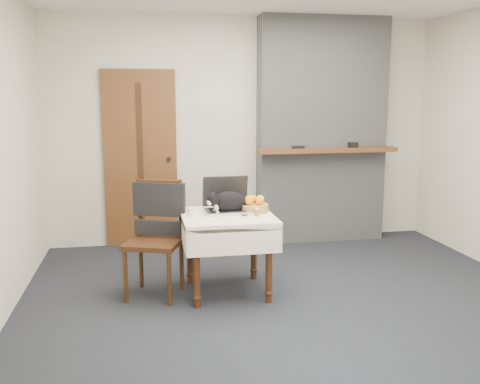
{
  "coord_description": "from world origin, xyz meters",
  "views": [
    {
      "loc": [
        -1.19,
        -4.16,
        1.7
      ],
      "look_at": [
        -0.38,
        0.22,
        0.9
      ],
      "focal_mm": 40.0,
      "sensor_mm": 36.0,
      "label": 1
    }
  ],
  "objects_px": {
    "cat": "(230,202)",
    "chair": "(157,222)",
    "cream_jar": "(190,212)",
    "pill_bottle": "(257,212)",
    "door": "(140,159)",
    "side_table": "(227,227)",
    "laptop": "(227,203)",
    "fruit_basket": "(254,205)"
  },
  "relations": [
    {
      "from": "side_table",
      "to": "laptop",
      "type": "bearing_deg",
      "value": 80.62
    },
    {
      "from": "side_table",
      "to": "pill_bottle",
      "type": "relative_size",
      "value": 10.7
    },
    {
      "from": "cat",
      "to": "door",
      "type": "bearing_deg",
      "value": 95.88
    },
    {
      "from": "cream_jar",
      "to": "fruit_basket",
      "type": "distance_m",
      "value": 0.57
    },
    {
      "from": "cream_jar",
      "to": "pill_bottle",
      "type": "distance_m",
      "value": 0.56
    },
    {
      "from": "cat",
      "to": "chair",
      "type": "relative_size",
      "value": 0.46
    },
    {
      "from": "laptop",
      "to": "pill_bottle",
      "type": "distance_m",
      "value": 0.34
    },
    {
      "from": "side_table",
      "to": "cat",
      "type": "bearing_deg",
      "value": 62.33
    },
    {
      "from": "laptop",
      "to": "cream_jar",
      "type": "bearing_deg",
      "value": -158.15
    },
    {
      "from": "cat",
      "to": "fruit_basket",
      "type": "distance_m",
      "value": 0.22
    },
    {
      "from": "side_table",
      "to": "cream_jar",
      "type": "height_order",
      "value": "cream_jar"
    },
    {
      "from": "cream_jar",
      "to": "laptop",
      "type": "bearing_deg",
      "value": 23.18
    },
    {
      "from": "door",
      "to": "side_table",
      "type": "distance_m",
      "value": 1.89
    },
    {
      "from": "cat",
      "to": "chair",
      "type": "distance_m",
      "value": 0.65
    },
    {
      "from": "door",
      "to": "cream_jar",
      "type": "height_order",
      "value": "door"
    },
    {
      "from": "door",
      "to": "pill_bottle",
      "type": "relative_size",
      "value": 27.44
    },
    {
      "from": "laptop",
      "to": "cat",
      "type": "distance_m",
      "value": 0.08
    },
    {
      "from": "side_table",
      "to": "laptop",
      "type": "height_order",
      "value": "laptop"
    },
    {
      "from": "chair",
      "to": "fruit_basket",
      "type": "bearing_deg",
      "value": 16.3
    },
    {
      "from": "door",
      "to": "fruit_basket",
      "type": "height_order",
      "value": "door"
    },
    {
      "from": "chair",
      "to": "cream_jar",
      "type": "bearing_deg",
      "value": -4.14
    },
    {
      "from": "side_table",
      "to": "cat",
      "type": "relative_size",
      "value": 1.71
    },
    {
      "from": "side_table",
      "to": "cat",
      "type": "distance_m",
      "value": 0.22
    },
    {
      "from": "laptop",
      "to": "fruit_basket",
      "type": "xyz_separation_m",
      "value": [
        0.23,
        -0.07,
        -0.02
      ]
    },
    {
      "from": "door",
      "to": "cream_jar",
      "type": "distance_m",
      "value": 1.78
    },
    {
      "from": "laptop",
      "to": "door",
      "type": "bearing_deg",
      "value": 114.11
    },
    {
      "from": "fruit_basket",
      "to": "chair",
      "type": "xyz_separation_m",
      "value": [
        -0.85,
        0.05,
        -0.12
      ]
    },
    {
      "from": "door",
      "to": "cream_jar",
      "type": "xyz_separation_m",
      "value": [
        0.4,
        -1.71,
        -0.26
      ]
    },
    {
      "from": "cream_jar",
      "to": "pill_bottle",
      "type": "xyz_separation_m",
      "value": [
        0.55,
        -0.11,
        0.0
      ]
    },
    {
      "from": "laptop",
      "to": "chair",
      "type": "xyz_separation_m",
      "value": [
        -0.62,
        -0.02,
        -0.14
      ]
    },
    {
      "from": "door",
      "to": "pill_bottle",
      "type": "height_order",
      "value": "door"
    },
    {
      "from": "door",
      "to": "chair",
      "type": "distance_m",
      "value": 1.63
    },
    {
      "from": "fruit_basket",
      "to": "cat",
      "type": "bearing_deg",
      "value": -178.65
    },
    {
      "from": "chair",
      "to": "side_table",
      "type": "bearing_deg",
      "value": 8.79
    },
    {
      "from": "side_table",
      "to": "laptop",
      "type": "relative_size",
      "value": 1.88
    },
    {
      "from": "chair",
      "to": "cat",
      "type": "bearing_deg",
      "value": 14.54
    },
    {
      "from": "chair",
      "to": "laptop",
      "type": "bearing_deg",
      "value": 21.85
    },
    {
      "from": "door",
      "to": "cat",
      "type": "bearing_deg",
      "value": -65.43
    },
    {
      "from": "fruit_basket",
      "to": "side_table",
      "type": "bearing_deg",
      "value": -165.79
    },
    {
      "from": "fruit_basket",
      "to": "chair",
      "type": "bearing_deg",
      "value": 176.29
    },
    {
      "from": "pill_bottle",
      "to": "door",
      "type": "bearing_deg",
      "value": 117.77
    },
    {
      "from": "cream_jar",
      "to": "cat",
      "type": "bearing_deg",
      "value": 10.67
    }
  ]
}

